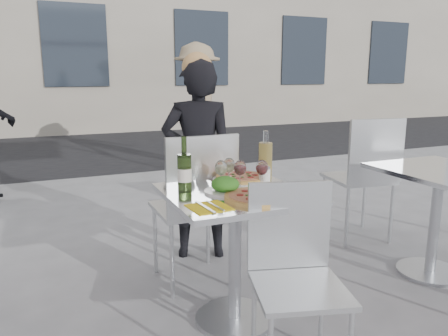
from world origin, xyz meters
name	(u,v)px	position (x,y,z in m)	size (l,w,h in m)	color
ground	(234,320)	(0.00, 0.00, 0.00)	(80.00, 80.00, 0.00)	slate
street_asphalt	(92,148)	(0.00, 6.50, 0.00)	(24.00, 5.00, 0.00)	black
main_table	(235,230)	(0.00, 0.00, 0.54)	(0.72, 0.72, 0.75)	#B7BABF
side_table_right	(437,199)	(1.50, 0.00, 0.54)	(0.72, 0.72, 0.75)	#B7BABF
chair_far	(196,198)	(-0.05, 0.47, 0.60)	(0.46, 0.48, 1.01)	silver
chair_near	(295,263)	(0.09, -0.45, 0.52)	(0.49, 0.50, 0.87)	silver
side_chair_rfar	(366,170)	(1.47, 0.67, 0.61)	(0.54, 0.55, 1.03)	silver
woman_diner	(198,161)	(0.14, 0.95, 0.73)	(0.53, 0.35, 1.47)	black
pedestrian_b	(197,106)	(1.29, 4.14, 0.91)	(1.18, 0.68, 1.82)	#927C5E
pizza_near	(259,197)	(0.05, -0.16, 0.76)	(0.35, 0.35, 0.02)	#D6A953
pizza_far	(241,178)	(0.13, 0.21, 0.77)	(0.33, 0.33, 0.03)	white
salad_plate	(225,186)	(-0.05, 0.01, 0.79)	(0.22, 0.22, 0.09)	white
wine_bottle	(184,170)	(-0.24, 0.12, 0.86)	(0.08, 0.08, 0.29)	#344E1D
carafe	(265,160)	(0.28, 0.19, 0.87)	(0.08, 0.08, 0.29)	tan
sugar_shaker	(265,175)	(0.22, 0.08, 0.80)	(0.06, 0.06, 0.11)	white
wineglass_white_a	(221,169)	(-0.04, 0.10, 0.86)	(0.07, 0.07, 0.16)	white
wineglass_white_b	(229,166)	(0.03, 0.14, 0.86)	(0.07, 0.07, 0.16)	white
wineglass_red_a	(240,169)	(0.05, 0.06, 0.86)	(0.07, 0.07, 0.16)	white
wineglass_red_b	(262,169)	(0.17, 0.02, 0.86)	(0.07, 0.07, 0.16)	white
napkin_left	(209,207)	(-0.23, -0.21, 0.75)	(0.19, 0.20, 0.01)	yellow
napkin_right	(305,198)	(0.27, -0.25, 0.75)	(0.23, 0.23, 0.01)	yellow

